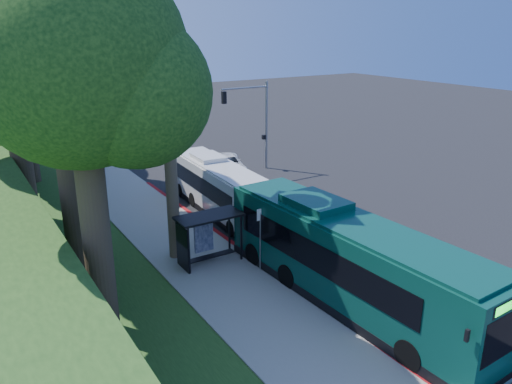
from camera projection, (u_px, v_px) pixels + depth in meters
ground at (290, 217)px, 30.44m from camera, size 140.00×140.00×0.00m
sidewalk at (180, 242)px, 26.73m from camera, size 4.50×70.00×0.12m
red_curb at (256, 260)px, 24.68m from camera, size 0.25×30.00×0.13m
grass_verge at (49, 234)px, 27.87m from camera, size 8.00×70.00×0.06m
bus_shelter at (204, 230)px, 23.90m from camera, size 3.20×1.51×2.55m
stop_sign_pole at (260, 231)px, 23.04m from camera, size 0.35×0.06×3.17m
traffic_signal_pole at (256, 115)px, 38.96m from camera, size 4.10×0.30×7.00m
tree_0 at (53, 23)px, 20.60m from camera, size 8.40×8.00×15.70m
tree_2 at (14, 35)px, 33.91m from camera, size 8.82×8.40×15.12m
tree_5 at (0, 46)px, 54.40m from camera, size 7.35×7.00×12.86m
tree_6 at (81, 72)px, 16.00m from camera, size 7.56×7.20×13.74m
white_bus at (221, 188)px, 30.67m from camera, size 2.95×11.22×3.31m
teal_bus at (348, 259)px, 20.55m from camera, size 3.34×13.58×4.02m
pickup at (226, 165)px, 38.72m from camera, size 4.24×6.17×1.57m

